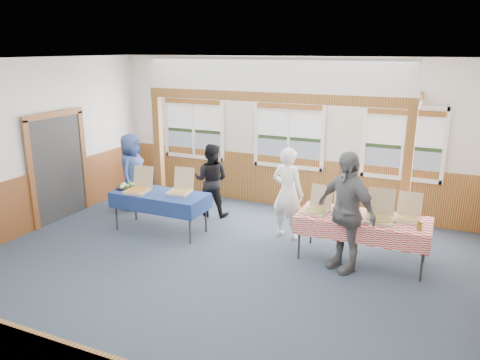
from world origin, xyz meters
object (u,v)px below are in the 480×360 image
object	(u,v)px
woman_white	(288,193)
person_grey	(346,211)
man_blue	(132,172)
table_left	(160,196)
table_right	(363,220)
woman_black	(211,180)

from	to	relation	value
woman_white	person_grey	world-z (taller)	person_grey
man_blue	table_left	bearing A→B (deg)	-139.35
person_grey	table_right	bearing A→B (deg)	91.67
table_right	woman_black	world-z (taller)	woman_black
man_blue	table_right	bearing A→B (deg)	-112.38
table_right	woman_white	bearing A→B (deg)	163.47
table_left	woman_white	bearing A→B (deg)	38.45
person_grey	man_blue	bearing A→B (deg)	-161.25
table_left	woman_black	distance (m)	1.27
table_left	person_grey	world-z (taller)	person_grey
man_blue	woman_black	bearing A→B (deg)	-95.33
woman_white	person_grey	xyz separation A→B (m)	(1.21, -0.84, 0.10)
woman_black	table_left	bearing A→B (deg)	58.70
woman_black	person_grey	size ratio (longest dim) A/B	0.80
table_left	woman_black	world-z (taller)	woman_black
person_grey	woman_white	bearing A→B (deg)	176.26
table_right	woman_black	bearing A→B (deg)	164.69
table_right	person_grey	world-z (taller)	person_grey
woman_black	person_grey	bearing A→B (deg)	146.30
woman_white	man_blue	xyz separation A→B (m)	(-3.57, 0.19, -0.03)
table_right	man_blue	size ratio (longest dim) A/B	1.28
table_left	table_right	size ratio (longest dim) A/B	0.94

